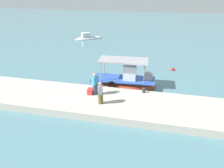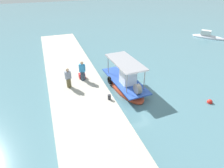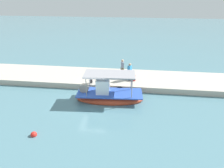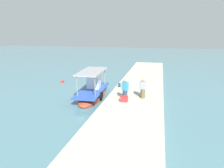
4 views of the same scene
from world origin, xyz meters
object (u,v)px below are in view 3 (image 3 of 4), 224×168
at_px(cargo_crate, 133,78).
at_px(mooring_bollard, 91,81).
at_px(fisherman_near_bollard, 122,68).
at_px(fisherman_by_crate, 130,73).
at_px(main_fishing_boat, 109,95).
at_px(marker_buoy, 34,135).

bearing_deg(cargo_crate, mooring_bollard, 16.82).
bearing_deg(fisherman_near_bollard, cargo_crate, 131.96).
bearing_deg(fisherman_near_bollard, fisherman_by_crate, 121.40).
height_order(main_fishing_boat, fisherman_near_bollard, main_fishing_boat).
height_order(fisherman_by_crate, mooring_bollard, fisherman_by_crate).
bearing_deg(fisherman_by_crate, fisherman_near_bollard, -58.60).
bearing_deg(cargo_crate, main_fishing_boat, 58.63).
bearing_deg(mooring_bollard, fisherman_near_bollard, -138.03).
bearing_deg(main_fishing_boat, mooring_bollard, -46.52).
bearing_deg(main_fishing_boat, cargo_crate, -121.37).
bearing_deg(mooring_bollard, main_fishing_boat, 133.48).
bearing_deg(cargo_crate, fisherman_near_bollard, -48.04).
distance_m(fisherman_near_bollard, mooring_bollard, 3.87).
distance_m(main_fishing_boat, mooring_bollard, 2.93).
bearing_deg(fisherman_near_bollard, main_fishing_boat, 79.87).
xyz_separation_m(fisherman_near_bollard, marker_buoy, (5.15, 10.08, -1.25)).
distance_m(main_fishing_boat, fisherman_near_bollard, 4.83).
height_order(fisherman_near_bollard, cargo_crate, fisherman_near_bollard).
distance_m(main_fishing_boat, fisherman_by_crate, 3.83).
relative_size(mooring_bollard, cargo_crate, 0.71).
xyz_separation_m(fisherman_near_bollard, fisherman_by_crate, (-0.82, 1.34, 0.03)).
bearing_deg(fisherman_by_crate, cargo_crate, -178.67).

